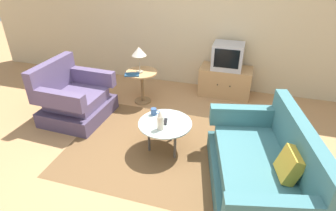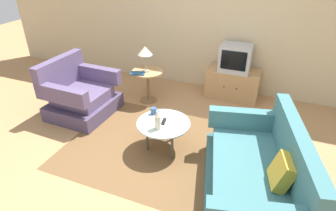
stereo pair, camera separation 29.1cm
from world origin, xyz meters
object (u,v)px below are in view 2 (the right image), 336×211
(mug, at_px, (154,111))
(coffee_table, at_px, (163,125))
(vase, at_px, (158,120))
(tv_remote_dark, at_px, (164,121))
(couch, at_px, (255,177))
(television, at_px, (236,58))
(book, at_px, (138,73))
(armchair, at_px, (80,96))
(tv_stand, at_px, (233,84))
(side_table, at_px, (148,79))
(table_lamp, at_px, (145,51))

(mug, bearing_deg, coffee_table, -36.38)
(vase, height_order, tv_remote_dark, vase)
(couch, relative_size, television, 3.44)
(tv_remote_dark, xyz_separation_m, book, (-0.88, 0.99, 0.15))
(armchair, relative_size, book, 3.80)
(coffee_table, xyz_separation_m, television, (0.57, 1.88, 0.36))
(tv_stand, bearing_deg, television, -90.00)
(vase, bearing_deg, coffee_table, 85.87)
(armchair, height_order, coffee_table, armchair)
(tv_stand, height_order, book, book)
(armchair, distance_m, side_table, 1.17)
(table_lamp, relative_size, mug, 3.43)
(tv_stand, bearing_deg, table_lamp, -151.79)
(vase, distance_m, mug, 0.37)
(side_table, xyz_separation_m, table_lamp, (-0.02, -0.03, 0.51))
(table_lamp, bearing_deg, couch, -37.65)
(coffee_table, height_order, side_table, side_table)
(couch, xyz_separation_m, table_lamp, (-2.04, 1.57, 0.63))
(side_table, xyz_separation_m, television, (1.36, 0.70, 0.34))
(side_table, distance_m, mug, 1.19)
(coffee_table, distance_m, television, 2.00)
(tv_stand, bearing_deg, coffee_table, -106.78)
(couch, relative_size, table_lamp, 4.11)
(armchair, xyz_separation_m, television, (2.22, 1.48, 0.45))
(coffee_table, height_order, tv_remote_dark, tv_remote_dark)
(couch, bearing_deg, mug, 55.05)
(table_lamp, distance_m, vase, 1.58)
(couch, distance_m, tv_remote_dark, 1.32)
(vase, bearing_deg, side_table, 120.13)
(television, distance_m, table_lamp, 1.57)
(couch, relative_size, side_table, 3.12)
(tv_remote_dark, bearing_deg, tv_stand, -27.73)
(tv_stand, xyz_separation_m, mug, (-0.78, -1.74, 0.22))
(armchair, distance_m, vase, 1.75)
(couch, bearing_deg, table_lamp, 38.96)
(couch, xyz_separation_m, tv_stand, (-0.67, 2.31, -0.03))
(armchair, height_order, couch, armchair)
(armchair, bearing_deg, tv_stand, 125.91)
(side_table, height_order, book, book)
(tv_remote_dark, bearing_deg, vase, 164.73)
(mug, bearing_deg, tv_stand, 65.98)
(side_table, relative_size, tv_stand, 0.63)
(coffee_table, bearing_deg, mug, 143.62)
(table_lamp, xyz_separation_m, tv_remote_dark, (0.81, -1.15, -0.49))
(tv_stand, relative_size, tv_remote_dark, 6.16)
(tv_stand, distance_m, tv_remote_dark, 1.98)
(coffee_table, bearing_deg, side_table, 123.64)
(side_table, relative_size, book, 2.14)
(couch, relative_size, tv_remote_dark, 12.08)
(armchair, height_order, tv_remote_dark, armchair)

